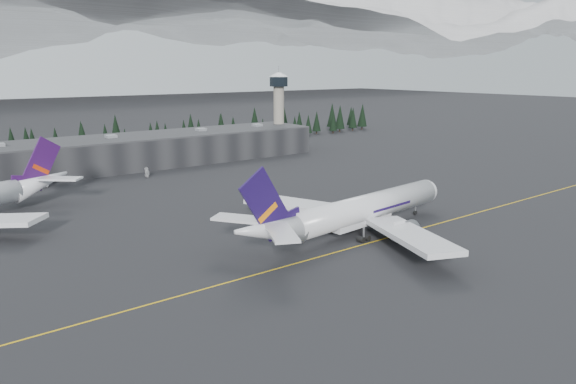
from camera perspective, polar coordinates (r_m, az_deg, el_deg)
ground at (r=117.92m, az=5.86°, el=-6.08°), size 1400.00×1400.00×0.00m
taxiline at (r=116.55m, az=6.53°, el=-6.34°), size 400.00×0.40×0.02m
terminal at (r=222.27m, az=-16.48°, el=4.40°), size 160.00×30.00×12.60m
control_tower at (r=258.45m, az=-1.03°, el=9.97°), size 10.00×10.00×37.70m
treeline at (r=256.84m, az=-19.43°, el=5.62°), size 360.00×20.00×15.00m
jet_main at (r=124.52m, az=7.16°, el=-2.25°), size 69.97×64.33×20.59m
gse_vehicle_a at (r=193.05m, az=-25.43°, el=0.62°), size 2.66×5.14×1.38m
gse_vehicle_b at (r=198.36m, az=-15.34°, el=1.77°), size 4.12×2.59×1.31m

